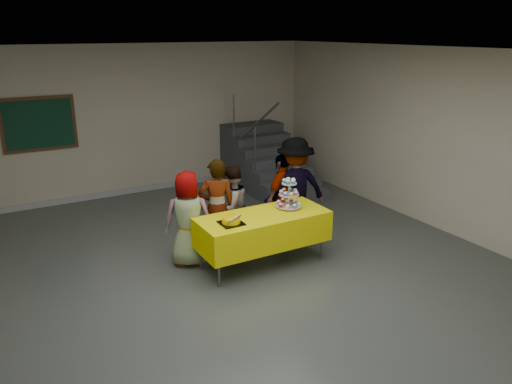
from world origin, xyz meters
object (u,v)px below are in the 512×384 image
schoolchild_b (217,208)px  staircase (265,163)px  schoolchild_e (295,188)px  noticeboard (39,124)px  bake_table (263,229)px  schoolchild_a (188,219)px  schoolchild_c (231,208)px  schoolchild_d (283,196)px  bear_cake (231,220)px  cupcake_stand (289,196)px

schoolchild_b → staircase: staircase is taller
schoolchild_e → noticeboard: size_ratio=1.27×
bake_table → schoolchild_e: (0.97, 0.64, 0.27)m
bake_table → schoolchild_a: 1.07m
schoolchild_c → schoolchild_d: size_ratio=0.94×
schoolchild_a → schoolchild_c: (0.79, 0.21, -0.04)m
schoolchild_b → schoolchild_d: 1.21m
schoolchild_c → schoolchild_e: (1.09, -0.11, 0.17)m
schoolchild_b → staircase: 3.64m
noticeboard → bear_cake: bearing=-67.5°
bear_cake → schoolchild_b: schoolchild_b is taller
schoolchild_b → staircase: bearing=-111.7°
bake_table → schoolchild_b: (-0.41, 0.64, 0.19)m
schoolchild_c → schoolchild_d: 0.91m
bear_cake → staircase: staircase is taller
schoolchild_b → noticeboard: 4.11m
schoolchild_a → schoolchild_c: 0.82m
schoolchild_a → schoolchild_e: 1.88m
cupcake_stand → schoolchild_c: size_ratio=0.34×
bake_table → bear_cake: bear_cake is taller
bake_table → bear_cake: (-0.55, -0.09, 0.27)m
schoolchild_e → noticeboard: bearing=-38.9°
schoolchild_e → bear_cake: bearing=34.0°
staircase → noticeboard: (-4.32, 0.84, 1.11)m
schoolchild_a → schoolchild_e: schoolchild_e is taller
schoolchild_e → schoolchild_d: bearing=-16.1°
bake_table → schoolchild_b: size_ratio=1.26×
schoolchild_a → schoolchild_e: bearing=-153.4°
schoolchild_c → schoolchild_d: (0.91, -0.03, 0.04)m
schoolchild_a → schoolchild_c: size_ratio=1.05×
staircase → noticeboard: bearing=169.1°
schoolchild_d → noticeboard: size_ratio=1.08×
schoolchild_a → noticeboard: size_ratio=1.07×
bake_table → staircase: bearing=59.1°
staircase → schoolchild_d: bearing=-114.9°
bake_table → schoolchild_a: (-0.91, 0.55, 0.14)m
cupcake_stand → schoolchild_a: size_ratio=0.32×
schoolchild_a → staircase: bearing=-112.5°
bake_table → schoolchild_d: (0.79, 0.72, 0.14)m
bear_cake → schoolchild_e: bearing=25.7°
schoolchild_c → schoolchild_b: bearing=2.6°
bake_table → schoolchild_e: schoolchild_e is taller
cupcake_stand → schoolchild_a: schoolchild_a is taller
schoolchild_c → staircase: size_ratio=0.55×
bear_cake → bake_table: bearing=8.9°
cupcake_stand → schoolchild_e: bearing=49.6°
schoolchild_d → staircase: (1.22, 2.62, -0.21)m
cupcake_stand → staircase: staircase is taller
schoolchild_a → schoolchild_e: (1.88, 0.10, 0.13)m
bear_cake → schoolchild_e: schoolchild_e is taller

